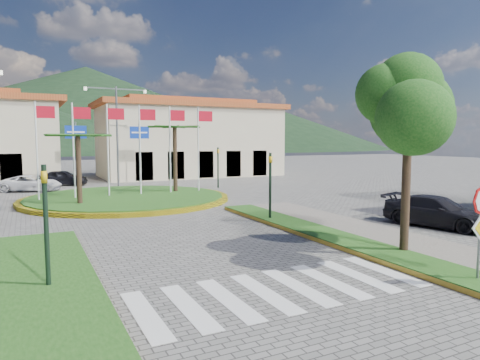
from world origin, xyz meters
name	(u,v)px	position (x,y,z in m)	size (l,w,h in m)	color
verge_right	(475,282)	(4.80, 2.00, 0.09)	(1.60, 28.00, 0.18)	#1B4B15
crosswalk	(278,290)	(0.00, 4.00, 0.01)	(8.00, 3.00, 0.01)	silver
roundabout_island	(127,198)	(0.00, 22.00, 0.17)	(12.70, 12.70, 6.00)	yellow
deciduous_tree	(409,97)	(5.50, 5.00, 5.18)	(3.60, 3.60, 6.80)	black
traffic_light_left	(46,215)	(-5.20, 6.50, 1.94)	(0.15, 0.18, 3.20)	black
traffic_light_right	(270,180)	(4.50, 12.00, 1.94)	(0.15, 0.18, 3.20)	black
traffic_light_far	(218,163)	(8.00, 26.00, 1.94)	(0.18, 0.15, 3.20)	black
direction_sign_west	(76,143)	(-2.00, 30.97, 3.53)	(1.60, 0.14, 5.20)	slate
direction_sign_east	(140,143)	(3.00, 30.97, 3.53)	(1.60, 0.14, 5.20)	slate
street_lamp_centre	(117,131)	(1.00, 30.00, 4.50)	(4.80, 0.16, 8.00)	slate
building_right	(190,139)	(10.00, 38.00, 3.90)	(19.08, 9.54, 8.05)	beige
hill_far_mid	(87,109)	(15.00, 160.00, 15.00)	(180.00, 180.00, 30.00)	black
hill_far_east	(253,126)	(70.00, 135.00, 9.00)	(120.00, 120.00, 18.00)	black
hill_near_back	(7,124)	(-10.00, 130.00, 8.00)	(110.00, 110.00, 16.00)	black
white_van	(31,183)	(-5.35, 30.00, 0.59)	(1.97, 4.27, 1.19)	white
car_dark_a	(63,178)	(-2.89, 33.18, 0.65)	(1.55, 3.84, 1.31)	black
car_dark_b	(202,171)	(10.38, 35.53, 0.63)	(1.33, 3.81, 1.25)	black
car_side_right	(437,211)	(10.45, 7.70, 0.67)	(1.87, 4.60, 1.34)	black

